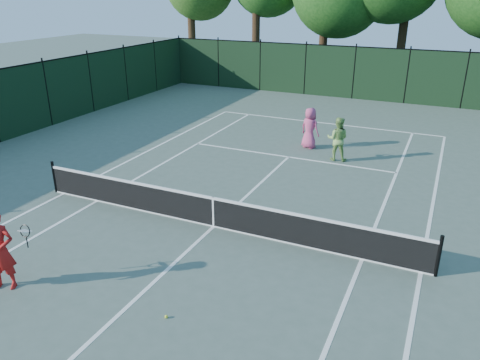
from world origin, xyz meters
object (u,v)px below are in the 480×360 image
at_px(player_pink, 310,128).
at_px(player_green, 338,139).
at_px(loose_ball_midcourt, 166,317).
at_px(coach, 0,250).

distance_m(player_pink, player_green, 1.72).
relative_size(player_pink, player_green, 1.00).
bearing_deg(player_green, loose_ball_midcourt, 79.02).
height_order(player_green, loose_ball_midcourt, player_green).
distance_m(coach, player_green, 12.22).
height_order(coach, player_pink, coach).
relative_size(player_pink, loose_ball_midcourt, 24.86).
relative_size(coach, player_pink, 1.10).
xyz_separation_m(player_green, loose_ball_midcourt, (-0.83, -10.74, -0.81)).
relative_size(player_green, loose_ball_midcourt, 24.80).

